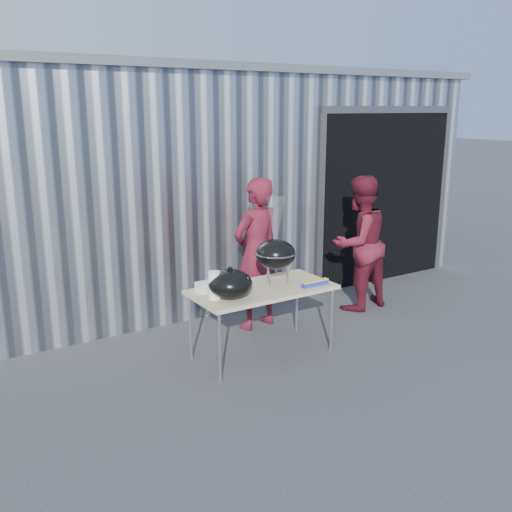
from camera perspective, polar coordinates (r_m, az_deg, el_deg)
ground at (r=5.86m, az=0.66°, el=-11.45°), size 80.00×80.00×0.00m
building at (r=9.81m, az=-9.65°, el=8.34°), size 8.20×6.20×3.10m
folding_table at (r=5.98m, az=0.64°, el=-3.56°), size 1.50×0.75×0.75m
kettle_grill at (r=5.96m, az=1.97°, el=1.01°), size 0.43×0.43×0.93m
grill_lid at (r=5.62m, az=-2.59°, el=-2.80°), size 0.44×0.44×0.32m
paper_towels at (r=5.59m, az=-4.17°, el=-2.94°), size 0.12×0.12×0.28m
white_tub at (r=5.85m, az=-4.96°, el=-3.09°), size 0.20×0.15×0.10m
foil_box at (r=6.04m, az=5.94°, el=-2.72°), size 0.32×0.05×0.06m
person_cook at (r=6.71m, az=0.05°, el=0.21°), size 0.73×0.54×1.81m
person_bystander at (r=7.49m, az=10.25°, el=1.27°), size 0.89×0.72×1.75m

